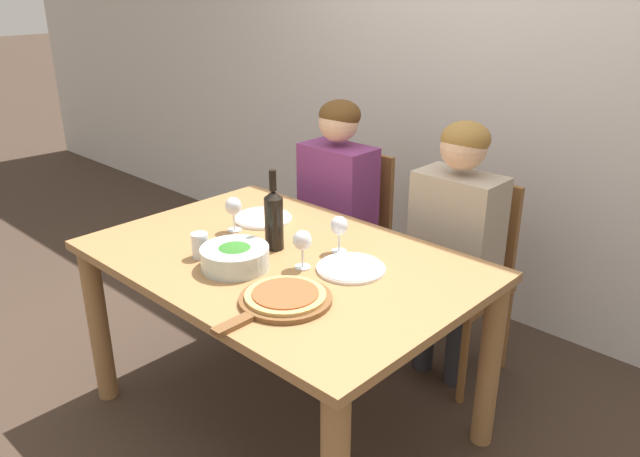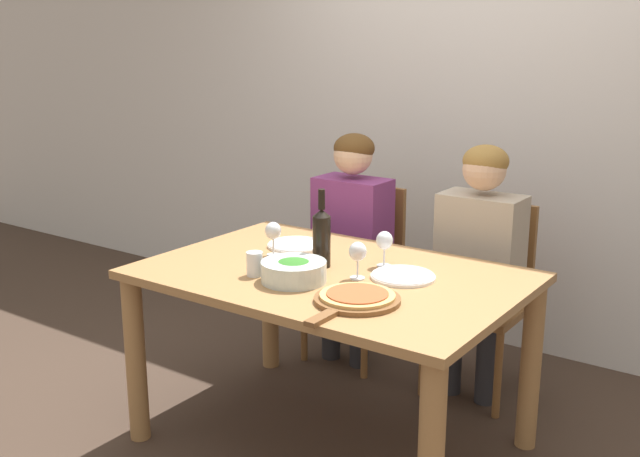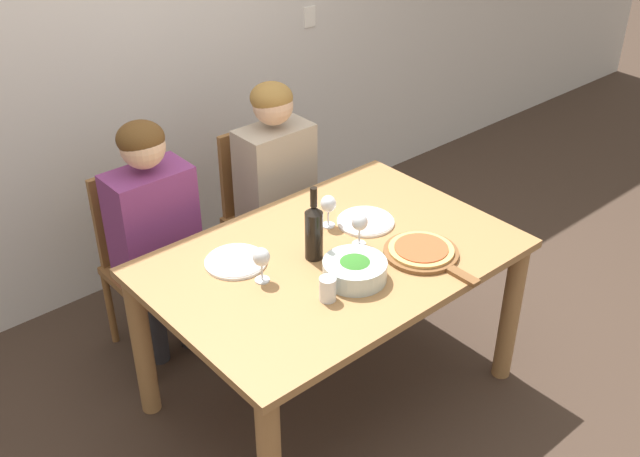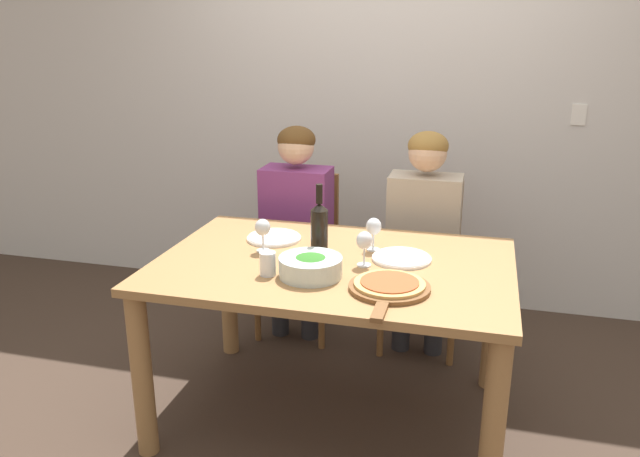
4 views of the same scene
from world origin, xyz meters
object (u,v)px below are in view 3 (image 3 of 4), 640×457
Objects in this scene: wine_glass_right at (328,205)px; chair_left at (149,256)px; chair_right at (266,208)px; person_man at (277,175)px; dinner_plate_right at (366,221)px; person_woman at (155,222)px; dinner_plate_left at (236,261)px; broccoli_bowl at (355,270)px; wine_glass_left at (261,259)px; wine_bottle at (314,231)px; wine_glass_centre at (360,223)px; pizza_on_board at (422,252)px; water_tumbler at (328,289)px.

chair_left is at bearing 128.04° from wine_glass_right.
person_man is (0.00, -0.11, 0.24)m from chair_right.
person_man is at bearing 87.68° from dinner_plate_right.
person_woman is at bearing -171.08° from chair_right.
dinner_plate_left is at bearing 169.06° from dinner_plate_right.
wine_glass_right reaches higher than broccoli_bowl.
wine_glass_left reaches higher than broccoli_bowl.
chair_right is 1.01m from wine_bottle.
dinner_plate_left is 1.70× the size of wine_glass_left.
wine_glass_centre is (-0.00, -0.20, 0.00)m from wine_glass_right.
person_woman and person_man have the same top height.
chair_left is at bearing 95.28° from dinner_plate_left.
dinner_plate_right is (0.62, -0.12, 0.00)m from dinner_plate_left.
pizza_on_board is at bearing -36.65° from dinner_plate_left.
water_tumbler is (0.18, -0.99, 0.08)m from person_woman.
chair_right is 1.16m from pizza_on_board.
wine_glass_left is (-0.26, 0.01, -0.03)m from wine_bottle.
chair_left is 2.02× the size of pizza_on_board.
chair_left is at bearing 171.08° from person_man.
dinner_plate_right is at bearing 40.21° from broccoli_bowl.
pizza_on_board is 0.50m from water_tumbler.
broccoli_bowl is 1.70× the size of wine_glass_centre.
wine_glass_left reaches higher than dinner_plate_right.
dinner_plate_left is at bearing 154.39° from wine_glass_centre.
broccoli_bowl is (0.02, -0.22, -0.09)m from wine_bottle.
pizza_on_board is (0.62, -0.46, 0.01)m from dinner_plate_left.
wine_glass_left and wine_glass_right have the same top height.
broccoli_bowl is 1.70× the size of wine_glass_left.
water_tumbler is (-0.53, -1.10, 0.32)m from chair_right.
chair_left is at bearing 121.20° from pizza_on_board.
pizza_on_board is at bearing -58.80° from chair_left.
water_tumbler is (0.12, -0.43, 0.04)m from dinner_plate_left.
dinner_plate_right is 0.19m from wine_glass_right.
water_tumbler reaches higher than broccoli_bowl.
water_tumbler is (-0.50, 0.03, 0.03)m from pizza_on_board.
wine_bottle is (0.33, -0.84, 0.40)m from chair_left.
dinner_plate_left is at bearing 176.67° from wine_glass_right.
pizza_on_board is 3.01× the size of wine_glass_right.
wine_bottle is 1.28× the size of dinner_plate_left.
wine_glass_left is (-0.29, 0.23, 0.06)m from broccoli_bowl.
wine_bottle is 0.35m from dinner_plate_left.
chair_left is at bearing 111.44° from wine_bottle.
dinner_plate_left is at bearing -134.32° from chair_right.
chair_left is 3.58× the size of broccoli_bowl.
chair_left is 1.16m from water_tumbler.
chair_left is at bearing 131.04° from dinner_plate_right.
pizza_on_board is 0.47m from wine_glass_right.
wine_bottle reaches higher than dinner_plate_right.
wine_glass_centre is at bearing 42.44° from broccoli_bowl.
chair_left reaches higher than water_tumbler.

